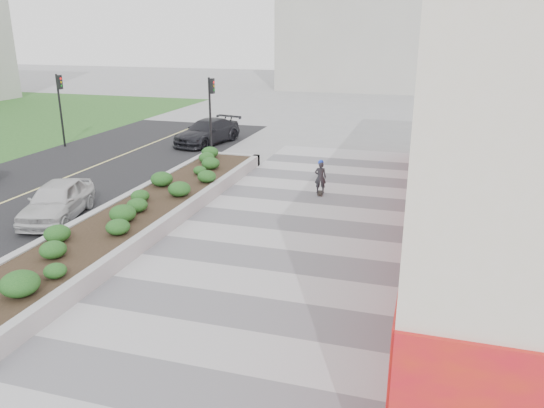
{
  "coord_description": "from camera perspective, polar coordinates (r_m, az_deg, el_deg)",
  "views": [
    {
      "loc": [
        4.2,
        -9.09,
        6.64
      ],
      "look_at": [
        -0.62,
        6.93,
        1.1
      ],
      "focal_mm": 35.0,
      "sensor_mm": 36.0,
      "label": 1
    }
  ],
  "objects": [
    {
      "name": "street",
      "position": [
        23.77,
        -27.23,
        0.02
      ],
      "size": [
        10.0,
        40.0,
        0.0
      ],
      "primitive_type": "cube",
      "color": "black",
      "rests_on": "ground"
    },
    {
      "name": "ground",
      "position": [
        12.01,
        -6.96,
        -15.38
      ],
      "size": [
        160.0,
        160.0,
        0.0
      ],
      "primitive_type": "plane",
      "color": "gray",
      "rests_on": "ground"
    },
    {
      "name": "car_dark",
      "position": [
        32.52,
        -6.97,
        7.71
      ],
      "size": [
        3.11,
        5.35,
        1.46
      ],
      "primitive_type": "imported",
      "rotation": [
        0.0,
        0.0,
        -0.23
      ],
      "color": "black",
      "rests_on": "ground"
    },
    {
      "name": "traffic_signal_near",
      "position": [
        29.2,
        -6.57,
        10.57
      ],
      "size": [
        0.33,
        0.28,
        4.2
      ],
      "color": "black",
      "rests_on": "ground"
    },
    {
      "name": "walkway",
      "position": [
        14.41,
        -2.17,
        -9.09
      ],
      "size": [
        8.0,
        36.0,
        0.01
      ],
      "primitive_type": "cube",
      "color": "#A8A8AD",
      "rests_on": "ground"
    },
    {
      "name": "manhole_cover",
      "position": [
        14.27,
        -0.24,
        -9.37
      ],
      "size": [
        0.44,
        0.44,
        0.01
      ],
      "primitive_type": "cylinder",
      "color": "#595654",
      "rests_on": "ground"
    },
    {
      "name": "planter",
      "position": [
        19.79,
        -13.61,
        -0.53
      ],
      "size": [
        3.0,
        18.0,
        0.9
      ],
      "color": "#9E9EA0",
      "rests_on": "ground"
    },
    {
      "name": "car_white",
      "position": [
        20.81,
        -22.12,
        0.35
      ],
      "size": [
        2.67,
        4.39,
        1.4
      ],
      "primitive_type": "imported",
      "rotation": [
        0.0,
        0.0,
        0.27
      ],
      "color": "silver",
      "rests_on": "ground"
    },
    {
      "name": "building",
      "position": [
        18.47,
        25.49,
        8.28
      ],
      "size": [
        6.04,
        24.08,
        8.0
      ],
      "color": "beige",
      "rests_on": "ground"
    },
    {
      "name": "skateboarder",
      "position": [
        22.22,
        5.23,
        2.91
      ],
      "size": [
        0.54,
        0.74,
        1.5
      ],
      "rotation": [
        0.0,
        0.0,
        0.16
      ],
      "color": "beige",
      "rests_on": "ground"
    },
    {
      "name": "traffic_signal_far",
      "position": [
        33.48,
        -21.82,
        10.39
      ],
      "size": [
        0.33,
        0.28,
        4.2
      ],
      "color": "black",
      "rests_on": "ground"
    }
  ]
}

